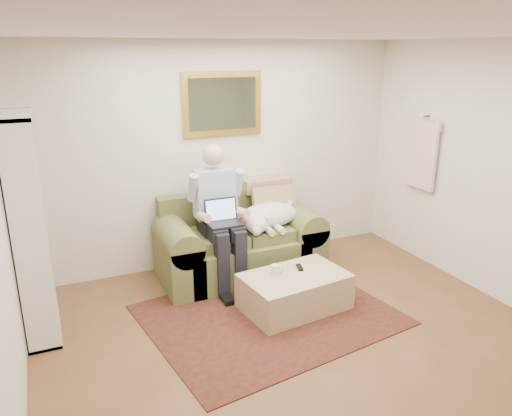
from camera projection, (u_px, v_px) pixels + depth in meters
room_shell at (312, 207)px, 3.96m from camera, size 4.51×5.00×2.61m
rug at (269, 315)px, 4.90m from camera, size 2.52×2.14×0.01m
sofa at (239, 248)px, 5.72m from camera, size 1.82×0.93×1.09m
seated_man at (221, 218)px, 5.33m from camera, size 0.60×0.86×1.53m
laptop at (223, 217)px, 5.26m from camera, size 0.35×0.28×0.26m
sleeping_dog at (269, 215)px, 5.64m from camera, size 0.75×0.47×0.28m
ottoman at (294, 292)px, 4.98m from camera, size 1.09×0.77×0.37m
coffee_mug at (276, 270)px, 4.92m from camera, size 0.08×0.08×0.10m
tv_remote at (300, 267)px, 5.06m from camera, size 0.09×0.16×0.02m
bookshelf at (29, 229)px, 4.34m from camera, size 0.28×0.80×2.00m
wall_mirror at (222, 104)px, 5.64m from camera, size 0.94×0.04×0.72m
hanging_shirt at (422, 150)px, 5.87m from camera, size 0.06×0.52×0.90m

